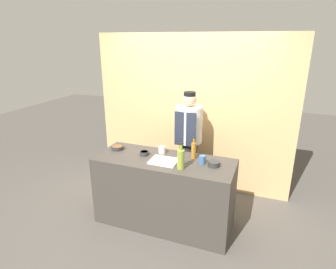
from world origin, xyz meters
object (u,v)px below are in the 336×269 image
sauce_bowl_brown (117,147)px  chef_center (188,143)px  sauce_bowl_orange (214,163)px  cup_blue (202,160)px  cutting_board (164,161)px  bottle_amber (194,150)px  bottle_oil (181,159)px  sauce_bowl_purple (144,153)px  cup_cream (162,150)px

sauce_bowl_brown → chef_center: size_ratio=0.10×
sauce_bowl_brown → sauce_bowl_orange: 1.32m
sauce_bowl_orange → cup_blue: cup_blue is taller
sauce_bowl_orange → chef_center: size_ratio=0.08×
cup_blue → chef_center: 0.78m
cutting_board → bottle_amber: (0.30, 0.23, 0.10)m
sauce_bowl_brown → bottle_oil: bottle_oil is taller
bottle_oil → sauce_bowl_purple: bearing=159.5°
sauce_bowl_brown → cup_cream: size_ratio=1.75×
cup_cream → sauce_bowl_brown: bearing=-171.2°
sauce_bowl_orange → bottle_oil: 0.40m
bottle_oil → sauce_bowl_brown: bearing=165.4°
bottle_oil → cup_blue: size_ratio=3.09×
sauce_bowl_brown → sauce_bowl_purple: 0.42m
sauce_bowl_purple → cutting_board: sauce_bowl_purple is taller
chef_center → cutting_board: bearing=-94.9°
sauce_bowl_orange → sauce_bowl_purple: bearing=179.7°
sauce_bowl_brown → cutting_board: (0.73, -0.15, -0.02)m
cutting_board → cup_blue: cup_blue is taller
sauce_bowl_brown → sauce_bowl_purple: sauce_bowl_purple is taller
bottle_oil → cup_cream: 0.51m
chef_center → sauce_bowl_purple: bearing=-118.8°
bottle_amber → bottle_oil: bottle_oil is taller
cup_cream → cup_blue: cup_blue is taller
sauce_bowl_purple → cup_cream: 0.24m
sauce_bowl_brown → cup_blue: bearing=-1.8°
sauce_bowl_brown → bottle_oil: 1.02m
cutting_board → bottle_oil: bottle_oil is taller
cutting_board → bottle_amber: 0.39m
cup_cream → chef_center: (0.19, 0.55, -0.08)m
cup_blue → bottle_oil: bearing=-131.8°
bottle_amber → cup_blue: size_ratio=2.77×
bottle_amber → chef_center: (-0.24, 0.56, -0.14)m
sauce_bowl_purple → sauce_bowl_brown: bearing=173.5°
sauce_bowl_orange → cutting_board: bearing=-170.3°
cutting_board → chef_center: (0.07, 0.79, -0.04)m
cutting_board → bottle_oil: size_ratio=1.04×
bottle_amber → cup_cream: size_ratio=3.05×
sauce_bowl_purple → cup_cream: cup_cream is taller
sauce_bowl_orange → cutting_board: 0.59m
cup_cream → cup_blue: 0.58m
sauce_bowl_purple → chef_center: (0.38, 0.69, -0.06)m
sauce_bowl_brown → cutting_board: sauce_bowl_brown is taller
sauce_bowl_brown → sauce_bowl_orange: bearing=-2.3°
cup_blue → sauce_bowl_purple: bearing=-179.2°
chef_center → bottle_oil: bearing=-78.7°
cutting_board → chef_center: 0.80m
sauce_bowl_purple → cutting_board: bearing=-18.6°
cup_cream → bottle_amber: bearing=-2.2°
bottle_amber → cup_cream: 0.43m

